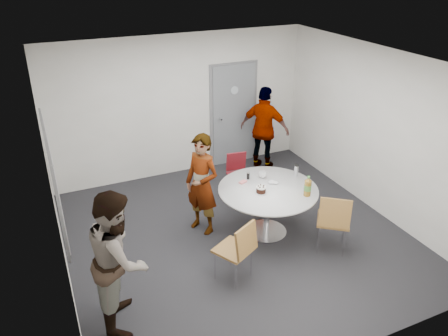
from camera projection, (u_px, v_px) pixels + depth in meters
name	position (u px, v px, depth m)	size (l,w,h in m)	color
floor	(237.00, 236.00, 6.83)	(5.00, 5.00, 0.00)	black
ceiling	(239.00, 63.00, 5.62)	(5.00, 5.00, 0.00)	silver
wall_back	(181.00, 106.00, 8.26)	(5.00, 5.00, 0.00)	silver
wall_left	(53.00, 193.00, 5.31)	(5.00, 5.00, 0.00)	silver
wall_right	(375.00, 131.00, 7.14)	(5.00, 5.00, 0.00)	silver
wall_front	(351.00, 259.00, 4.18)	(5.00, 5.00, 0.00)	silver
door	(233.00, 115.00, 8.80)	(1.02, 0.17, 2.12)	slate
whiteboard	(54.00, 179.00, 5.44)	(0.04, 1.90, 1.25)	slate
table	(269.00, 195.00, 6.62)	(1.51, 1.51, 1.10)	silver
chair_near_left	(239.00, 247.00, 5.67)	(0.59, 0.61, 0.90)	brown
chair_near_right	(334.00, 218.00, 6.22)	(0.65, 0.66, 0.95)	brown
chair_far	(238.00, 170.00, 7.80)	(0.43, 0.46, 0.79)	maroon
person_main	(202.00, 185.00, 6.64)	(0.59, 0.39, 1.62)	#A5C6EA
person_left	(119.00, 258.00, 4.96)	(0.84, 0.66, 1.73)	white
person_right	(264.00, 129.00, 8.56)	(1.00, 0.42, 1.70)	black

